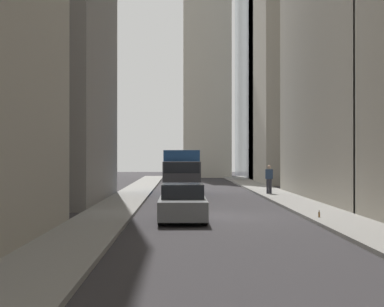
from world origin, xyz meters
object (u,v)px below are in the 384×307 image
(hatchback_grey, at_px, (183,204))
(pedestrian, at_px, (269,178))
(delivery_truck, at_px, (182,172))
(discarded_bottle, at_px, (319,215))

(hatchback_grey, xyz_separation_m, pedestrian, (14.08, -5.45, 0.45))
(delivery_truck, bearing_deg, hatchback_grey, -180.00)
(hatchback_grey, relative_size, discarded_bottle, 15.93)
(delivery_truck, distance_m, pedestrian, 5.56)
(hatchback_grey, distance_m, pedestrian, 15.11)
(delivery_truck, bearing_deg, pedestrian, -100.80)
(hatchback_grey, xyz_separation_m, discarded_bottle, (-0.10, -5.21, -0.42))
(delivery_truck, xyz_separation_m, pedestrian, (-1.04, -5.45, -0.35))
(delivery_truck, height_order, discarded_bottle, delivery_truck)
(hatchback_grey, relative_size, pedestrian, 2.43)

